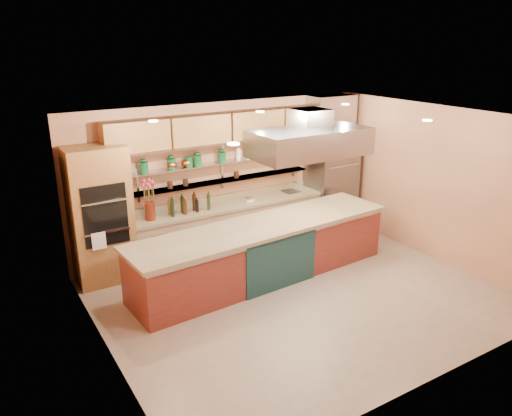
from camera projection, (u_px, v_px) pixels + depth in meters
floor at (299, 296)px, 7.95m from camera, size 6.00×5.00×0.02m
ceiling at (305, 120)px, 7.04m from camera, size 6.00×5.00×0.02m
wall_back at (224, 176)px, 9.51m from camera, size 6.00×0.04×2.80m
wall_front at (438, 278)px, 5.48m from camera, size 6.00×0.04×2.80m
wall_left at (101, 257)px, 6.01m from camera, size 0.04×5.00×2.80m
wall_right at (436, 184)px, 8.97m from camera, size 0.04×5.00×2.80m
oven_stack at (101, 216)px, 8.12m from camera, size 0.95×0.64×2.30m
refrigerator at (331, 180)px, 10.49m from camera, size 0.95×0.72×2.10m
back_counter at (230, 227)px, 9.55m from camera, size 3.84×0.64×0.93m
wall_shelf_lower at (225, 180)px, 9.40m from camera, size 3.60×0.26×0.03m
wall_shelf_upper at (224, 162)px, 9.28m from camera, size 3.60×0.26×0.03m
upper_cabinets at (227, 128)px, 9.06m from camera, size 4.60×0.36×0.55m
range_hood at (309, 142)px, 8.29m from camera, size 2.00×1.00×0.45m
ceiling_downlights at (297, 120)px, 7.21m from camera, size 4.00×2.80×0.02m
island at (263, 251)px, 8.42m from camera, size 4.68×1.31×0.97m
flower_vase at (150, 211)px, 8.53m from camera, size 0.24×0.24×0.32m
oil_bottle_cluster at (190, 205)px, 8.90m from camera, size 0.85×0.36×0.26m
kitchen_scale at (249, 199)px, 9.54m from camera, size 0.20×0.18×0.09m
bar_faucet at (293, 186)px, 10.14m from camera, size 0.03×0.03×0.20m
copper_kettle at (186, 163)px, 8.87m from camera, size 0.20×0.20×0.14m
green_canister at (188, 162)px, 8.89m from camera, size 0.15×0.15×0.17m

